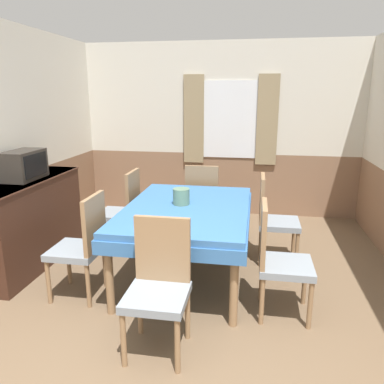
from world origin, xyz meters
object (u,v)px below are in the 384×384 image
object	(u,v)px
chair_left_near	(83,243)
tv	(24,165)
chair_left_far	(124,209)
chair_head_window	(203,199)
chair_right_near	(277,257)
chair_head_near	(159,282)
dining_table	(187,216)
vase	(181,197)
chair_right_far	(273,216)
sideboard	(30,222)

from	to	relation	value
chair_left_near	tv	xyz separation A→B (m)	(-0.89, 0.57, 0.59)
chair_left_far	chair_head_window	bearing A→B (deg)	-55.86
chair_right_near	chair_head_near	distance (m)	1.05
chair_left_far	chair_head_near	distance (m)	1.89
dining_table	vase	bearing A→B (deg)	140.26
chair_head_window	chair_right_far	xyz separation A→B (m)	(0.87, -0.59, 0.00)
chair_left_far	tv	distance (m)	1.19
chair_head_near	chair_head_window	world-z (taller)	same
chair_left_near	chair_head_near	world-z (taller)	same
dining_table	tv	bearing A→B (deg)	179.05
chair_right_near	chair_left_near	world-z (taller)	same
chair_right_far	tv	bearing A→B (deg)	-78.95
chair_right_near	chair_left_far	world-z (taller)	same
tv	vase	bearing A→B (deg)	1.00
chair_left_far	sideboard	world-z (taller)	chair_left_far
chair_right_near	chair_left_far	xyz separation A→B (m)	(-1.74, 1.09, 0.00)
chair_right_near	vase	world-z (taller)	chair_right_near
chair_head_window	sideboard	distance (m)	2.08
chair_right_far	chair_left_near	bearing A→B (deg)	-58.01
chair_right_far	chair_head_window	bearing A→B (deg)	-124.14
chair_right_far	dining_table	bearing A→B (deg)	-58.01
chair_left_near	chair_head_near	distance (m)	1.05
dining_table	vase	distance (m)	0.21
sideboard	chair_head_window	bearing A→B (deg)	33.08
chair_left_far	chair_right_far	world-z (taller)	same
chair_left_near	chair_right_far	size ratio (longest dim) A/B	1.00
chair_head_near	chair_left_near	bearing A→B (deg)	-34.14
chair_left_near	sideboard	bearing A→B (deg)	58.42
sideboard	dining_table	bearing A→B (deg)	0.14
chair_left_near	chair_head_window	xyz separation A→B (m)	(0.87, 1.68, 0.00)
sideboard	tv	bearing A→B (deg)	115.31
chair_right_near	vase	distance (m)	1.16
chair_left_near	chair_head_window	bearing A→B (deg)	-27.42
dining_table	chair_right_near	distance (m)	1.03
chair_left_far	sideboard	size ratio (longest dim) A/B	0.63
dining_table	vase	size ratio (longest dim) A/B	10.45
chair_head_near	tv	bearing A→B (deg)	-33.40
dining_table	vase	world-z (taller)	vase
chair_left_near	vase	distance (m)	1.05
chair_right_near	chair_right_far	xyz separation A→B (m)	(0.00, 1.09, 0.00)
tv	vase	distance (m)	1.71
dining_table	chair_head_window	distance (m)	1.14
chair_right_far	vase	size ratio (longest dim) A/B	5.79
chair_head_near	chair_head_window	bearing A→B (deg)	-90.00
vase	chair_head_near	bearing A→B (deg)	-86.60
chair_head_near	tv	xyz separation A→B (m)	(-1.76, 1.16, 0.59)
chair_head_window	sideboard	size ratio (longest dim) A/B	0.63
chair_right_near	chair_head_window	xyz separation A→B (m)	(-0.87, 1.68, 0.00)
chair_left_near	vase	xyz separation A→B (m)	(0.80, 0.60, 0.32)
chair_right_near	chair_head_near	bearing A→B (deg)	-55.86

